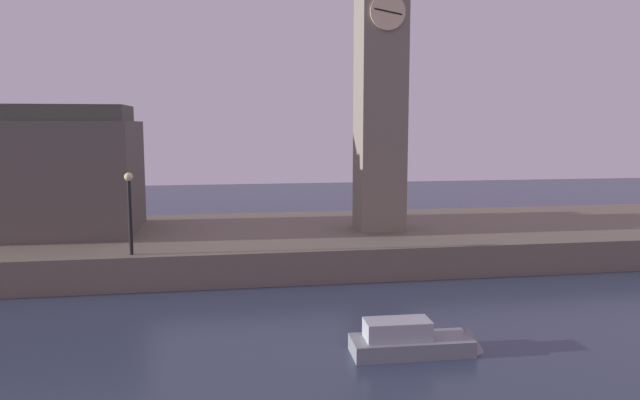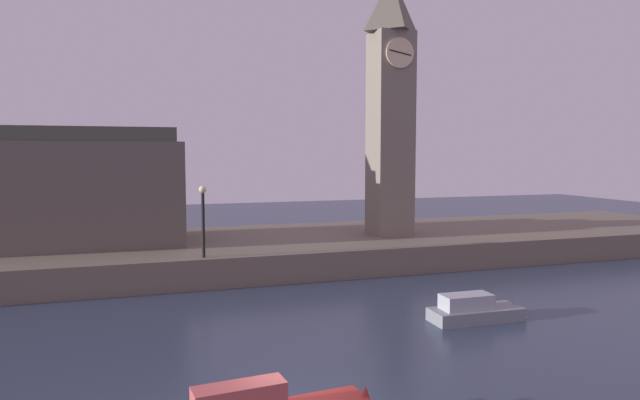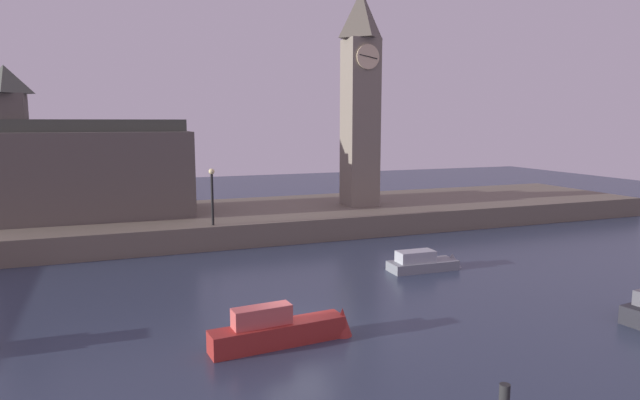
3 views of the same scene
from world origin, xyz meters
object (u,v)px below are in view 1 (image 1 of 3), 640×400
object	(u,v)px
parliament_hall	(1,169)
clock_tower	(381,71)
streetlamp	(130,203)
boat_cruiser_grey	(424,341)

from	to	relation	value
parliament_hall	clock_tower	bearing A→B (deg)	-5.55
streetlamp	clock_tower	bearing A→B (deg)	20.19
streetlamp	boat_cruiser_grey	bearing A→B (deg)	-41.97
clock_tower	boat_cruiser_grey	xyz separation A→B (m)	(-2.07, -13.33, -9.34)
streetlamp	boat_cruiser_grey	distance (m)	13.75
streetlamp	parliament_hall	bearing A→B (deg)	138.61
streetlamp	boat_cruiser_grey	xyz separation A→B (m)	(9.92, -8.92, -3.34)
parliament_hall	streetlamp	size ratio (longest dim) A/B	3.52
clock_tower	streetlamp	size ratio (longest dim) A/B	4.53
clock_tower	boat_cruiser_grey	bearing A→B (deg)	-98.84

